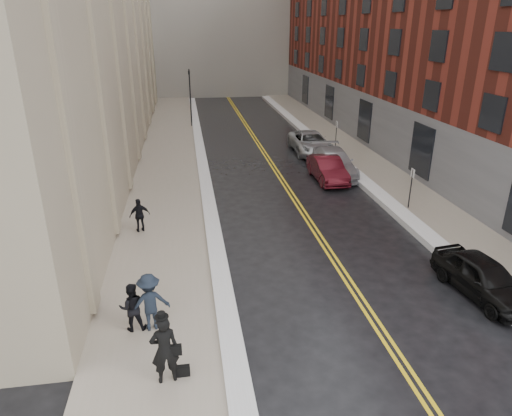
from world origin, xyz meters
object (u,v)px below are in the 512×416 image
object	(u,v)px
pedestrian_main	(164,349)
pedestrian_c	(140,215)
car_silver_near	(333,162)
pedestrian_b	(150,302)
car_black	(483,277)
pedestrian_a	(132,307)
car_silver_far	(310,143)
car_maroon	(327,169)

from	to	relation	value
pedestrian_main	pedestrian_c	distance (m)	9.81
car_silver_near	pedestrian_c	world-z (taller)	pedestrian_c
pedestrian_main	pedestrian_b	size ratio (longest dim) A/B	1.07
car_silver_near	pedestrian_c	bearing A→B (deg)	-143.73
car_black	car_silver_near	xyz separation A→B (m)	(-0.87, 14.21, 0.09)
pedestrian_a	pedestrian_c	bearing A→B (deg)	-91.22
car_silver_far	pedestrian_a	world-z (taller)	pedestrian_a
pedestrian_c	car_maroon	bearing A→B (deg)	-167.40
car_maroon	pedestrian_c	xyz separation A→B (m)	(-10.65, -6.12, 0.20)
car_silver_near	car_silver_far	world-z (taller)	car_silver_near
pedestrian_main	car_maroon	bearing A→B (deg)	-129.75
car_silver_near	pedestrian_a	xyz separation A→B (m)	(-11.04, -14.55, 0.15)
pedestrian_a	pedestrian_main	bearing A→B (deg)	110.06
car_black	car_silver_far	distance (m)	19.58
car_maroon	pedestrian_main	bearing A→B (deg)	-120.38
car_black	pedestrian_a	distance (m)	11.91
car_silver_near	car_silver_far	size ratio (longest dim) A/B	1.00
car_silver_far	pedestrian_b	distance (m)	22.50
car_silver_far	pedestrian_a	distance (m)	22.73
pedestrian_c	pedestrian_main	bearing A→B (deg)	80.93
car_silver_far	pedestrian_b	xyz separation A→B (m)	(-10.44, -19.93, 0.33)
car_silver_far	car_maroon	bearing A→B (deg)	-95.53
car_maroon	car_silver_far	distance (m)	6.49
car_silver_near	car_silver_far	distance (m)	5.34
pedestrian_a	pedestrian_b	xyz separation A→B (m)	(0.55, -0.03, 0.14)
car_maroon	pedestrian_main	size ratio (longest dim) A/B	2.21
car_maroon	car_silver_far	xyz separation A→B (m)	(0.68, 6.46, 0.03)
pedestrian_b	pedestrian_main	bearing A→B (deg)	90.43
car_black	car_maroon	distance (m)	13.20
pedestrian_c	pedestrian_b	bearing A→B (deg)	79.61
car_silver_near	pedestrian_main	size ratio (longest dim) A/B	2.72
car_black	pedestrian_main	world-z (taller)	pedestrian_main
car_maroon	pedestrian_main	xyz separation A→B (m)	(-9.25, -15.82, 0.42)
car_black	car_silver_far	size ratio (longest dim) A/B	0.75
car_silver_far	pedestrian_c	bearing A→B (deg)	-131.53
car_maroon	car_silver_near	xyz separation A→B (m)	(0.73, 1.11, 0.06)
pedestrian_b	car_silver_near	bearing A→B (deg)	-137.59
car_maroon	pedestrian_b	world-z (taller)	pedestrian_b
car_silver_far	pedestrian_a	bearing A→B (deg)	-118.43
car_silver_near	car_maroon	bearing A→B (deg)	-119.52
car_silver_near	pedestrian_main	distance (m)	19.66
car_maroon	pedestrian_b	xyz separation A→B (m)	(-9.76, -13.47, 0.36)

